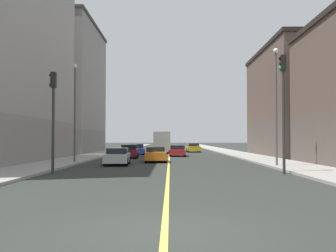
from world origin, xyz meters
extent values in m
plane|color=#2B302B|center=(0.00, 0.00, 0.00)|extent=(400.00, 400.00, 0.00)
cube|color=#9E9B93|center=(8.82, 49.00, 0.07)|extent=(3.74, 168.00, 0.15)
cube|color=#9E9B93|center=(-8.82, 49.00, 0.07)|extent=(3.74, 168.00, 0.15)
cube|color=#E5D14C|center=(0.00, 49.00, 0.01)|extent=(0.16, 154.00, 0.01)
cube|color=brown|center=(16.68, 35.76, 2.09)|extent=(11.97, 17.29, 4.18)
cube|color=brown|center=(16.68, 35.76, 8.10)|extent=(11.97, 17.29, 7.84)
cube|color=#2B221D|center=(16.68, 35.76, 12.23)|extent=(12.27, 17.59, 0.40)
cube|color=slate|center=(-16.68, 46.82, 1.61)|extent=(11.97, 17.30, 3.22)
cube|color=gray|center=(-16.68, 46.82, 10.67)|extent=(11.97, 17.30, 14.90)
cube|color=#3B3937|center=(-16.68, 46.82, 18.33)|extent=(12.27, 17.60, 0.40)
cylinder|color=#2D2D2D|center=(6.55, 13.41, 2.93)|extent=(0.16, 0.16, 5.86)
cube|color=black|center=(6.55, 13.41, 6.31)|extent=(0.28, 0.32, 0.90)
sphere|color=#320404|center=(6.39, 13.41, 6.58)|extent=(0.20, 0.20, 0.20)
sphere|color=#352204|center=(6.39, 13.41, 6.30)|extent=(0.20, 0.20, 0.20)
sphere|color=green|center=(6.39, 13.41, 6.02)|extent=(0.20, 0.20, 0.20)
cylinder|color=#2D2D2D|center=(-6.55, 13.41, 2.45)|extent=(0.16, 0.16, 4.90)
cube|color=black|center=(-6.55, 13.41, 5.35)|extent=(0.28, 0.32, 0.90)
sphere|color=#320404|center=(-6.71, 13.41, 5.62)|extent=(0.20, 0.20, 0.20)
sphere|color=orange|center=(-6.71, 13.41, 5.34)|extent=(0.20, 0.20, 0.20)
sphere|color=black|center=(-6.71, 13.41, 5.06)|extent=(0.20, 0.20, 0.20)
cylinder|color=#4C4C51|center=(7.55, 18.50, 4.10)|extent=(0.14, 0.14, 7.90)
sphere|color=#EAEACC|center=(7.55, 18.50, 8.20)|extent=(0.36, 0.36, 0.36)
cylinder|color=#4C4C51|center=(-7.55, 22.33, 3.93)|extent=(0.14, 0.14, 7.56)
sphere|color=#EAEACC|center=(-7.55, 22.33, 7.86)|extent=(0.36, 0.36, 0.36)
cube|color=red|center=(0.97, 36.03, 0.50)|extent=(1.95, 4.48, 0.57)
cube|color=black|center=(0.98, 36.24, 1.02)|extent=(1.66, 2.27, 0.47)
cylinder|color=black|center=(0.20, 37.43, 0.32)|extent=(0.24, 0.65, 0.64)
cylinder|color=black|center=(1.84, 37.37, 0.32)|extent=(0.24, 0.65, 0.64)
cylinder|color=black|center=(0.11, 34.69, 0.32)|extent=(0.24, 0.65, 0.64)
cylinder|color=black|center=(1.75, 34.63, 0.32)|extent=(0.24, 0.65, 0.64)
cube|color=orange|center=(-1.17, 24.83, 0.56)|extent=(1.96, 4.31, 0.67)
cube|color=black|center=(-1.18, 25.04, 1.09)|extent=(1.64, 1.98, 0.40)
cylinder|color=black|center=(-2.03, 26.10, 0.32)|extent=(0.25, 0.65, 0.64)
cylinder|color=black|center=(-0.42, 26.17, 0.32)|extent=(0.25, 0.65, 0.64)
cylinder|color=black|center=(-1.91, 23.48, 0.32)|extent=(0.25, 0.65, 0.64)
cylinder|color=black|center=(-0.30, 23.55, 0.32)|extent=(0.25, 0.65, 0.64)
cube|color=maroon|center=(-4.17, 31.77, 0.56)|extent=(1.99, 4.60, 0.67)
cube|color=black|center=(-4.18, 32.00, 1.15)|extent=(1.67, 2.37, 0.51)
cylinder|color=black|center=(-5.04, 33.13, 0.32)|extent=(0.25, 0.65, 0.64)
cylinder|color=black|center=(-3.43, 33.21, 0.32)|extent=(0.25, 0.65, 0.64)
cylinder|color=black|center=(-4.91, 30.33, 0.32)|extent=(0.25, 0.65, 0.64)
cylinder|color=black|center=(-3.29, 30.41, 0.32)|extent=(0.25, 0.65, 0.64)
cube|color=#23389E|center=(-4.09, 40.06, 0.54)|extent=(2.01, 4.47, 0.63)
cube|color=black|center=(-4.10, 40.27, 1.10)|extent=(1.68, 1.94, 0.50)
cylinder|color=black|center=(-4.98, 41.39, 0.32)|extent=(0.25, 0.65, 0.64)
cylinder|color=black|center=(-3.32, 41.46, 0.32)|extent=(0.25, 0.65, 0.64)
cylinder|color=black|center=(-4.86, 38.66, 0.32)|extent=(0.25, 0.65, 0.64)
cylinder|color=black|center=(-3.21, 38.73, 0.32)|extent=(0.25, 0.65, 0.64)
cube|color=gold|center=(3.58, 49.76, 0.56)|extent=(1.99, 4.66, 0.68)
cube|color=black|center=(3.57, 49.82, 1.12)|extent=(1.67, 2.40, 0.44)
cylinder|color=black|center=(2.70, 51.13, 0.32)|extent=(0.25, 0.65, 0.64)
cylinder|color=black|center=(4.32, 51.21, 0.32)|extent=(0.25, 0.65, 0.64)
cylinder|color=black|center=(2.84, 48.30, 0.32)|extent=(0.25, 0.65, 0.64)
cylinder|color=black|center=(4.45, 48.38, 0.32)|extent=(0.25, 0.65, 0.64)
cube|color=silver|center=(-3.92, 20.93, 0.54)|extent=(1.92, 4.22, 0.64)
cube|color=black|center=(-3.92, 21.01, 1.08)|extent=(1.61, 1.92, 0.43)
cylinder|color=black|center=(-4.76, 22.17, 0.32)|extent=(0.25, 0.65, 0.64)
cylinder|color=black|center=(-3.19, 22.25, 0.32)|extent=(0.25, 0.65, 0.64)
cylinder|color=black|center=(-4.64, 19.61, 0.32)|extent=(0.25, 0.65, 0.64)
cylinder|color=black|center=(-3.07, 19.68, 0.32)|extent=(0.25, 0.65, 0.64)
cube|color=maroon|center=(-1.01, 48.47, 1.30)|extent=(2.27, 1.94, 1.89)
cube|color=#B2B2A8|center=(-1.01, 44.79, 1.71)|extent=(2.27, 4.57, 2.51)
cylinder|color=black|center=(-2.04, 48.12, 0.45)|extent=(0.30, 0.90, 0.90)
cylinder|color=black|center=(0.03, 48.12, 0.45)|extent=(0.30, 0.90, 0.90)
cylinder|color=black|center=(-2.04, 43.82, 0.45)|extent=(0.30, 0.90, 0.90)
cylinder|color=black|center=(0.03, 43.82, 0.45)|extent=(0.30, 0.90, 0.90)
camera|label=1|loc=(0.12, -8.35, 1.96)|focal=41.04mm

